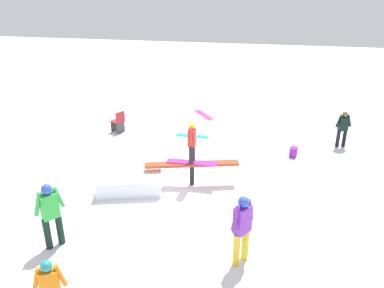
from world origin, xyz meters
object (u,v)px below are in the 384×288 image
(bystander_purple, at_px, (242,226))
(backpack_on_snow, at_px, (293,152))
(folding_chair, at_px, (118,122))
(main_rider_on_rail, at_px, (192,144))
(rail_feature, at_px, (192,166))
(loose_snowboard_cyan, at_px, (192,136))
(bystander_black, at_px, (343,127))
(loose_snowboard_magenta, at_px, (204,115))
(bystander_green, at_px, (50,212))

(bystander_purple, distance_m, backpack_on_snow, 5.97)
(folding_chair, bearing_deg, main_rider_on_rail, 72.93)
(backpack_on_snow, bearing_deg, folding_chair, -83.35)
(rail_feature, relative_size, bystander_purple, 1.69)
(rail_feature, xyz_separation_m, bystander_purple, (1.75, -3.10, 0.29))
(loose_snowboard_cyan, relative_size, backpack_on_snow, 3.78)
(main_rider_on_rail, relative_size, bystander_black, 1.12)
(main_rider_on_rail, relative_size, loose_snowboard_cyan, 1.17)
(loose_snowboard_magenta, height_order, folding_chair, folding_chair)
(main_rider_on_rail, height_order, bystander_purple, main_rider_on_rail)
(rail_feature, distance_m, loose_snowboard_magenta, 6.57)
(loose_snowboard_cyan, xyz_separation_m, backpack_on_snow, (3.84, -1.11, 0.16))
(rail_feature, distance_m, backpack_on_snow, 4.06)
(loose_snowboard_cyan, height_order, backpack_on_snow, backpack_on_snow)
(main_rider_on_rail, relative_size, folding_chair, 1.71)
(main_rider_on_rail, bearing_deg, bystander_black, 37.12)
(folding_chair, bearing_deg, bystander_purple, 65.94)
(bystander_black, height_order, backpack_on_snow, bystander_black)
(bystander_purple, distance_m, loose_snowboard_cyan, 7.42)
(rail_feature, height_order, folding_chair, folding_chair)
(loose_snowboard_magenta, bearing_deg, rail_feature, -29.26)
(rail_feature, bearing_deg, loose_snowboard_cyan, 85.65)
(backpack_on_snow, bearing_deg, bystander_purple, 2.03)
(bystander_black, xyz_separation_m, bystander_green, (-7.14, -7.46, 0.13))
(rail_feature, height_order, bystander_black, bystander_black)
(loose_snowboard_magenta, xyz_separation_m, loose_snowboard_cyan, (0.06, -2.68, 0.00))
(bystander_purple, distance_m, bystander_green, 4.18)
(loose_snowboard_cyan, bearing_deg, bystander_green, 78.49)
(bystander_purple, height_order, backpack_on_snow, bystander_purple)
(bystander_black, height_order, bystander_green, bystander_green)
(rail_feature, bearing_deg, bystander_black, 23.36)
(bystander_purple, height_order, folding_chair, bystander_purple)
(bystander_green, bearing_deg, folding_chair, 49.88)
(loose_snowboard_cyan, bearing_deg, bystander_purple, 111.33)
(bystander_green, relative_size, loose_snowboard_cyan, 1.23)
(rail_feature, distance_m, folding_chair, 5.28)
(backpack_on_snow, bearing_deg, rail_feature, -33.90)
(main_rider_on_rail, xyz_separation_m, bystander_purple, (1.75, -3.10, -0.41))
(loose_snowboard_magenta, distance_m, folding_chair, 4.14)
(main_rider_on_rail, xyz_separation_m, backpack_on_snow, (3.00, 2.69, -1.14))
(rail_feature, bearing_deg, bystander_green, -141.64)
(bystander_green, height_order, folding_chair, bystander_green)
(bystander_green, bearing_deg, loose_snowboard_cyan, 26.20)
(folding_chair, bearing_deg, rail_feature, 72.93)
(bystander_green, distance_m, folding_chair, 7.24)
(rail_feature, distance_m, bystander_purple, 3.57)
(main_rider_on_rail, height_order, backpack_on_snow, main_rider_on_rail)
(bystander_green, distance_m, backpack_on_snow, 8.24)
(loose_snowboard_magenta, bearing_deg, folding_chair, -82.88)
(loose_snowboard_magenta, distance_m, backpack_on_snow, 5.44)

